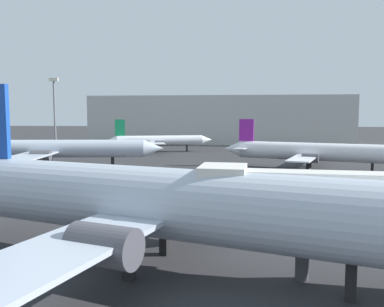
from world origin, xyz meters
name	(u,v)px	position (x,y,z in m)	size (l,w,h in m)	color
airplane_at_gate	(167,203)	(-1.36, 13.37, 3.74)	(36.91, 28.09, 10.58)	#B2BCCC
airplane_distant	(53,149)	(-24.93, 49.12, 3.52)	(32.65, 25.79, 9.87)	#B2BCCC
airplane_far_left	(316,152)	(15.19, 56.36, 2.78)	(30.45, 22.93, 7.92)	white
airplane_far_right	(159,140)	(-15.24, 83.34, 2.71)	(24.48, 15.79, 7.61)	silver
light_mast_left	(55,109)	(-43.86, 90.33, 10.30)	(2.40, 0.50, 18.11)	slate
terminal_building	(219,120)	(-2.36, 113.61, 7.12)	(76.62, 18.09, 14.25)	#B7B7B2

